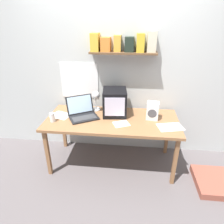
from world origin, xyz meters
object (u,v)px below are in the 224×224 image
object	(u,v)px
juice_glass	(52,118)
space_heater	(153,111)
crt_monitor	(115,102)
desk_lamp	(96,98)
open_notebook	(61,115)
laptop	(82,112)
loose_paper_near_monitor	(121,124)
corner_desk	(112,123)
floor_cushion	(216,182)
loose_paper_near_laptop	(170,127)

from	to	relation	value
juice_glass	space_heater	bearing A→B (deg)	9.41
crt_monitor	desk_lamp	size ratio (longest dim) A/B	1.29
space_heater	open_notebook	bearing A→B (deg)	-170.83
crt_monitor	laptop	distance (m)	0.45
space_heater	loose_paper_near_monitor	size ratio (longest dim) A/B	0.98
corner_desk	open_notebook	world-z (taller)	open_notebook
crt_monitor	juice_glass	world-z (taller)	crt_monitor
loose_paper_near_monitor	floor_cushion	size ratio (longest dim) A/B	0.45
desk_lamp	space_heater	bearing A→B (deg)	-30.93
open_notebook	loose_paper_near_monitor	bearing A→B (deg)	-10.38
laptop	floor_cushion	size ratio (longest dim) A/B	0.92
corner_desk	floor_cushion	world-z (taller)	corner_desk
open_notebook	juice_glass	bearing A→B (deg)	-104.02
loose_paper_near_monitor	loose_paper_near_laptop	bearing A→B (deg)	-1.59
laptop	loose_paper_near_monitor	distance (m)	0.56
loose_paper_near_laptop	floor_cushion	xyz separation A→B (m)	(0.62, -0.15, -0.66)
juice_glass	floor_cushion	size ratio (longest dim) A/B	0.22
loose_paper_near_monitor	loose_paper_near_laptop	xyz separation A→B (m)	(0.59, -0.02, 0.00)
corner_desk	space_heater	xyz separation A→B (m)	(0.52, 0.06, 0.17)
crt_monitor	open_notebook	xyz separation A→B (m)	(-0.71, -0.13, -0.17)
open_notebook	floor_cushion	world-z (taller)	open_notebook
juice_glass	loose_paper_near_monitor	distance (m)	0.87
desk_lamp	floor_cushion	bearing A→B (deg)	-37.21
crt_monitor	loose_paper_near_monitor	bearing A→B (deg)	-74.32
desk_lamp	floor_cushion	size ratio (longest dim) A/B	0.58
open_notebook	loose_paper_near_laptop	distance (m)	1.43
corner_desk	desk_lamp	xyz separation A→B (m)	(-0.25, 0.21, 0.25)
space_heater	loose_paper_near_laptop	world-z (taller)	space_heater
juice_glass	space_heater	world-z (taller)	space_heater
loose_paper_near_laptop	floor_cushion	size ratio (longest dim) A/B	0.65
crt_monitor	loose_paper_near_monitor	xyz separation A→B (m)	(0.11, -0.28, -0.17)
crt_monitor	laptop	bearing A→B (deg)	-169.89
crt_monitor	loose_paper_near_monitor	size ratio (longest dim) A/B	1.64
laptop	crt_monitor	bearing A→B (deg)	-14.43
desk_lamp	juice_glass	xyz separation A→B (m)	(-0.49, -0.36, -0.15)
corner_desk	open_notebook	distance (m)	0.70
corner_desk	floor_cushion	size ratio (longest dim) A/B	3.30
crt_monitor	juice_glass	distance (m)	0.83
loose_paper_near_monitor	floor_cushion	distance (m)	1.40
crt_monitor	laptop	world-z (taller)	crt_monitor
laptop	open_notebook	bearing A→B (deg)	151.97
laptop	loose_paper_near_monitor	xyz separation A→B (m)	(0.53, -0.16, -0.06)
corner_desk	space_heater	size ratio (longest dim) A/B	7.42
open_notebook	space_heater	bearing A→B (deg)	1.51
space_heater	floor_cushion	xyz separation A→B (m)	(0.83, -0.35, -0.78)
juice_glass	open_notebook	world-z (taller)	juice_glass
open_notebook	corner_desk	bearing A→B (deg)	-2.23
juice_glass	open_notebook	xyz separation A→B (m)	(0.04, 0.18, -0.05)
corner_desk	desk_lamp	distance (m)	0.41
desk_lamp	open_notebook	world-z (taller)	desk_lamp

